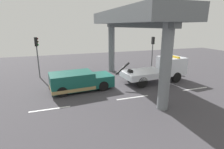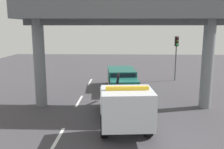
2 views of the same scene
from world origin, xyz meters
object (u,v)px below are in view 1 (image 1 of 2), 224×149
towed_van_green (79,81)px  traffic_light_near (37,49)px  tow_truck_white (160,69)px  traffic_light_far (153,45)px

towed_van_green → traffic_light_near: traffic_light_near is taller
towed_van_green → traffic_light_near: size_ratio=1.28×
tow_truck_white → traffic_light_near: (-11.31, 5.04, 1.86)m
towed_van_green → traffic_light_far: 11.57m
tow_truck_white → traffic_light_near: size_ratio=1.74×
towed_van_green → traffic_light_far: traffic_light_far is taller
towed_van_green → tow_truck_white: bearing=0.5°
tow_truck_white → traffic_light_near: bearing=156.0°
towed_van_green → traffic_light_near: (-3.34, 5.11, 2.29)m
tow_truck_white → towed_van_green: tow_truck_white is taller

